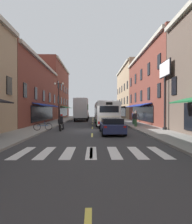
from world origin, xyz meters
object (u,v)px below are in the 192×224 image
at_px(sedan_mid, 85,115).
at_px(bicycle_near, 43,126).
at_px(street_lamp_twin, 59,101).
at_px(pedestrian_rear, 134,118).
at_px(pedestrian_near, 136,117).
at_px(pedestrian_mid, 136,119).
at_px(transit_bus, 105,113).
at_px(sedan_near, 112,126).
at_px(billboard_sign, 165,78).
at_px(motorcycle_rider, 61,123).
at_px(box_truck, 81,110).
at_px(pedestrian_far, 133,117).

distance_m(sedan_mid, bicycle_near, 29.68).
bearing_deg(street_lamp_twin, pedestrian_rear, -7.32).
bearing_deg(pedestrian_near, pedestrian_mid, -160.72).
bearing_deg(transit_bus, sedan_near, -90.04).
bearing_deg(billboard_sign, motorcycle_rider, 176.69).
relative_size(billboard_sign, pedestrian_mid, 3.92).
bearing_deg(bicycle_near, sedan_near, -14.20).
distance_m(billboard_sign, box_truck, 19.68).
height_order(transit_bus, pedestrian_mid, transit_bus).
xyz_separation_m(transit_bus, pedestrian_far, (4.71, 4.29, -0.64)).
height_order(sedan_mid, pedestrian_near, pedestrian_near).
height_order(billboard_sign, motorcycle_rider, billboard_sign).
relative_size(box_truck, bicycle_near, 4.42).
xyz_separation_m(sedan_mid, pedestrian_rear, (7.33, -22.04, 0.23)).
bearing_deg(transit_bus, pedestrian_rear, -8.13).
bearing_deg(sedan_mid, pedestrian_mid, -74.92).
bearing_deg(street_lamp_twin, pedestrian_mid, -26.05).
bearing_deg(motorcycle_rider, bicycle_near, -144.87).
distance_m(sedan_mid, pedestrian_mid, 26.37).
bearing_deg(sedan_near, transit_bus, 89.96).
bearing_deg(sedan_near, street_lamp_twin, 121.45).
relative_size(transit_bus, pedestrian_far, 6.79).
xyz_separation_m(sedan_near, motorcycle_rider, (-4.75, 2.69, 0.01)).
distance_m(billboard_sign, pedestrian_near, 7.25).
height_order(sedan_mid, street_lamp_twin, street_lamp_twin).
distance_m(sedan_near, pedestrian_mid, 6.58).
bearing_deg(sedan_near, bicycle_near, 165.80).
bearing_deg(bicycle_near, street_lamp_twin, 90.39).
height_order(sedan_near, pedestrian_mid, pedestrian_mid).
bearing_deg(transit_bus, sedan_mid, 99.41).
relative_size(billboard_sign, pedestrian_rear, 4.21).
height_order(box_truck, sedan_mid, box_truck).
distance_m(motorcycle_rider, pedestrian_mid, 8.60).
height_order(pedestrian_near, street_lamp_twin, street_lamp_twin).
relative_size(box_truck, street_lamp_twin, 1.31).
xyz_separation_m(bicycle_near, pedestrian_mid, (9.61, 4.09, 0.51)).
distance_m(motorcycle_rider, pedestrian_far, 14.71).
relative_size(pedestrian_rear, street_lamp_twin, 0.28).
distance_m(bicycle_near, street_lamp_twin, 9.25).
bearing_deg(pedestrian_far, pedestrian_mid, -95.96).
xyz_separation_m(pedestrian_mid, street_lamp_twin, (-9.67, 4.73, 2.28)).
xyz_separation_m(pedestrian_near, pedestrian_far, (0.88, 6.02, -0.12)).
bearing_deg(street_lamp_twin, sedan_mid, 82.27).
relative_size(transit_bus, sedan_mid, 2.46).
relative_size(sedan_near, sedan_mid, 1.04).
bearing_deg(transit_bus, billboard_sign, -54.60).
xyz_separation_m(sedan_mid, street_lamp_twin, (-2.81, -20.73, 2.57)).
height_order(billboard_sign, sedan_near, billboard_sign).
bearing_deg(street_lamp_twin, sedan_near, -58.55).
xyz_separation_m(transit_bus, pedestrian_rear, (3.77, -0.54, -0.69)).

